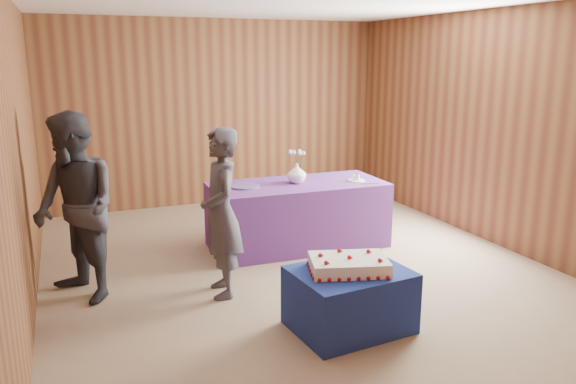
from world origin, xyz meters
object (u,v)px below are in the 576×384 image
sheet_cake (349,264)px  serving_table (298,215)px  vase (297,173)px  guest_right (76,208)px  cake_table (350,299)px  guest_left (221,213)px

sheet_cake → serving_table: bearing=94.6°
vase → guest_right: size_ratio=0.13×
cake_table → serving_table: size_ratio=0.45×
cake_table → guest_right: size_ratio=0.53×
sheet_cake → guest_left: guest_left is taller
sheet_cake → guest_right: size_ratio=0.42×
cake_table → sheet_cake: bearing=-168.9°
vase → sheet_cake: bearing=-101.6°
cake_table → guest_left: 1.41m
cake_table → sheet_cake: sheet_cake is taller
sheet_cake → vase: 2.15m
serving_table → sheet_cake: (-0.43, -2.06, 0.18)m
serving_table → guest_left: guest_left is taller
serving_table → vase: (-0.00, 0.02, 0.49)m
vase → guest_right: bearing=-164.7°
guest_right → cake_table: bearing=27.3°
guest_right → vase: bearing=78.2°
vase → guest_right: guest_right is taller
cake_table → guest_right: (-1.99, 1.43, 0.61)m
guest_left → vase: bearing=135.7°
serving_table → guest_right: size_ratio=1.17×
cake_table → vase: vase is taller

